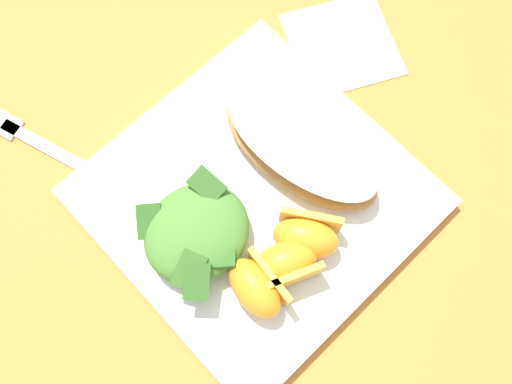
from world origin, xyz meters
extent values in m
plane|color=#C67A33|center=(0.00, 0.00, 0.00)|extent=(3.00, 3.00, 0.00)
cube|color=white|center=(0.00, 0.00, 0.01)|extent=(0.28, 0.28, 0.02)
ellipsoid|color=#B77F42|center=(0.06, 0.00, 0.03)|extent=(0.10, 0.18, 0.03)
ellipsoid|color=#B22D19|center=(0.06, 0.00, 0.04)|extent=(0.09, 0.17, 0.01)
ellipsoid|color=beige|center=(0.06, 0.00, 0.05)|extent=(0.10, 0.17, 0.01)
ellipsoid|color=#4C8433|center=(-0.07, 0.01, 0.04)|extent=(0.10, 0.09, 0.04)
cube|color=#336023|center=(-0.09, -0.01, 0.05)|extent=(0.04, 0.04, 0.01)
cube|color=#3D7028|center=(-0.10, -0.02, 0.05)|extent=(0.04, 0.03, 0.02)
cube|color=#336023|center=(-0.03, 0.03, 0.05)|extent=(0.03, 0.03, 0.01)
cube|color=#336023|center=(-0.10, -0.03, 0.05)|extent=(0.04, 0.04, 0.01)
cube|color=#336023|center=(-0.06, -0.02, 0.04)|extent=(0.04, 0.04, 0.02)
cube|color=#336023|center=(-0.09, 0.04, 0.04)|extent=(0.04, 0.04, 0.02)
cube|color=#4C8433|center=(-0.06, -0.01, 0.05)|extent=(0.03, 0.04, 0.02)
ellipsoid|color=orange|center=(-0.06, -0.07, 0.04)|extent=(0.04, 0.06, 0.04)
cube|color=gold|center=(-0.05, -0.07, 0.04)|extent=(0.01, 0.06, 0.03)
ellipsoid|color=orange|center=(-0.03, -0.07, 0.04)|extent=(0.07, 0.06, 0.04)
cube|color=gold|center=(-0.03, -0.08, 0.04)|extent=(0.06, 0.03, 0.03)
ellipsoid|color=orange|center=(0.00, -0.06, 0.04)|extent=(0.06, 0.07, 0.04)
cube|color=gold|center=(0.02, -0.06, 0.04)|extent=(0.04, 0.05, 0.03)
cube|color=white|center=(0.19, 0.06, 0.00)|extent=(0.15, 0.15, 0.00)
cube|color=silver|center=(-0.11, 0.16, 0.00)|extent=(0.06, 0.17, 0.01)
cube|color=silver|center=(-0.13, 0.24, 0.00)|extent=(0.03, 0.04, 0.01)
camera|label=1|loc=(-0.11, -0.11, 0.52)|focal=38.27mm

